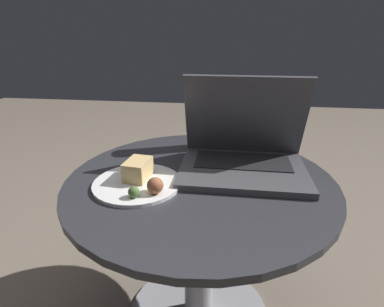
# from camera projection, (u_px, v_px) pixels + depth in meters

# --- Properties ---
(table) EXTENTS (0.69, 0.69, 0.50)m
(table) POSITION_uv_depth(u_px,v_px,m) (200.00, 229.00, 0.83)
(table) COLOR #9E9EA3
(table) RESTS_ON ground_plane
(laptop) EXTENTS (0.33, 0.25, 0.25)m
(laptop) POSITION_uv_depth(u_px,v_px,m) (243.00, 151.00, 0.80)
(laptop) COLOR #47474C
(laptop) RESTS_ON table
(beer_glass) EXTENTS (0.06, 0.06, 0.23)m
(beer_glass) POSITION_uv_depth(u_px,v_px,m) (201.00, 113.00, 0.93)
(beer_glass) COLOR brown
(beer_glass) RESTS_ON table
(snack_plate) EXTENTS (0.21, 0.21, 0.06)m
(snack_plate) POSITION_uv_depth(u_px,v_px,m) (139.00, 180.00, 0.73)
(snack_plate) COLOR white
(snack_plate) RESTS_ON table
(fork) EXTENTS (0.14, 0.13, 0.00)m
(fork) POSITION_uv_depth(u_px,v_px,m) (148.00, 190.00, 0.70)
(fork) COLOR #B2B2B7
(fork) RESTS_ON table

